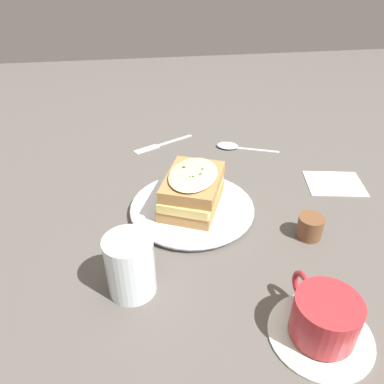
{
  "coord_description": "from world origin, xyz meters",
  "views": [
    {
      "loc": [
        0.11,
        0.62,
        0.46
      ],
      "look_at": [
        0.02,
        0.01,
        0.05
      ],
      "focal_mm": 35.0,
      "sensor_mm": 36.0,
      "label": 1
    }
  ],
  "objects_px": {
    "napkin": "(335,183)",
    "condiment_pot": "(310,227)",
    "fork": "(157,145)",
    "dinner_plate": "(192,208)",
    "water_glass": "(130,266)",
    "sandwich": "(192,190)",
    "spoon": "(231,146)",
    "teacup_with_saucer": "(324,320)"
  },
  "relations": [
    {
      "from": "teacup_with_saucer",
      "to": "spoon",
      "type": "distance_m",
      "value": 0.58
    },
    {
      "from": "napkin",
      "to": "condiment_pot",
      "type": "height_order",
      "value": "condiment_pot"
    },
    {
      "from": "water_glass",
      "to": "napkin",
      "type": "height_order",
      "value": "water_glass"
    },
    {
      "from": "teacup_with_saucer",
      "to": "spoon",
      "type": "bearing_deg",
      "value": -10.57
    },
    {
      "from": "sandwich",
      "to": "water_glass",
      "type": "distance_m",
      "value": 0.23
    },
    {
      "from": "water_glass",
      "to": "dinner_plate",
      "type": "bearing_deg",
      "value": -123.38
    },
    {
      "from": "spoon",
      "to": "sandwich",
      "type": "bearing_deg",
      "value": 172.39
    },
    {
      "from": "napkin",
      "to": "condiment_pot",
      "type": "bearing_deg",
      "value": 50.9
    },
    {
      "from": "dinner_plate",
      "to": "napkin",
      "type": "bearing_deg",
      "value": -170.42
    },
    {
      "from": "dinner_plate",
      "to": "condiment_pot",
      "type": "bearing_deg",
      "value": 152.76
    },
    {
      "from": "teacup_with_saucer",
      "to": "dinner_plate",
      "type": "bearing_deg",
      "value": 14.01
    },
    {
      "from": "dinner_plate",
      "to": "spoon",
      "type": "height_order",
      "value": "dinner_plate"
    },
    {
      "from": "water_glass",
      "to": "spoon",
      "type": "xyz_separation_m",
      "value": [
        -0.27,
        -0.45,
        -0.05
      ]
    },
    {
      "from": "sandwich",
      "to": "fork",
      "type": "relative_size",
      "value": 1.06
    },
    {
      "from": "water_glass",
      "to": "napkin",
      "type": "distance_m",
      "value": 0.52
    },
    {
      "from": "sandwich",
      "to": "napkin",
      "type": "height_order",
      "value": "sandwich"
    },
    {
      "from": "sandwich",
      "to": "condiment_pot",
      "type": "height_order",
      "value": "sandwich"
    },
    {
      "from": "teacup_with_saucer",
      "to": "condiment_pot",
      "type": "xyz_separation_m",
      "value": [
        -0.07,
        -0.2,
        -0.01
      ]
    },
    {
      "from": "water_glass",
      "to": "condiment_pot",
      "type": "bearing_deg",
      "value": -166.15
    },
    {
      "from": "teacup_with_saucer",
      "to": "napkin",
      "type": "bearing_deg",
      "value": -38.44
    },
    {
      "from": "sandwich",
      "to": "fork",
      "type": "bearing_deg",
      "value": -80.55
    },
    {
      "from": "dinner_plate",
      "to": "teacup_with_saucer",
      "type": "height_order",
      "value": "teacup_with_saucer"
    },
    {
      "from": "condiment_pot",
      "to": "teacup_with_saucer",
      "type": "bearing_deg",
      "value": 71.21
    },
    {
      "from": "water_glass",
      "to": "fork",
      "type": "height_order",
      "value": "water_glass"
    },
    {
      "from": "water_glass",
      "to": "napkin",
      "type": "relative_size",
      "value": 0.82
    },
    {
      "from": "water_glass",
      "to": "sandwich",
      "type": "bearing_deg",
      "value": -123.45
    },
    {
      "from": "dinner_plate",
      "to": "spoon",
      "type": "xyz_separation_m",
      "value": [
        -0.15,
        -0.27,
        -0.01
      ]
    },
    {
      "from": "spoon",
      "to": "teacup_with_saucer",
      "type": "bearing_deg",
      "value": -160.03
    },
    {
      "from": "teacup_with_saucer",
      "to": "fork",
      "type": "distance_m",
      "value": 0.64
    },
    {
      "from": "sandwich",
      "to": "napkin",
      "type": "relative_size",
      "value": 1.41
    },
    {
      "from": "dinner_plate",
      "to": "water_glass",
      "type": "height_order",
      "value": "water_glass"
    },
    {
      "from": "dinner_plate",
      "to": "fork",
      "type": "relative_size",
      "value": 1.52
    },
    {
      "from": "fork",
      "to": "condiment_pot",
      "type": "relative_size",
      "value": 3.52
    },
    {
      "from": "teacup_with_saucer",
      "to": "fork",
      "type": "bearing_deg",
      "value": 7.12
    },
    {
      "from": "napkin",
      "to": "water_glass",
      "type": "bearing_deg",
      "value": 27.88
    },
    {
      "from": "fork",
      "to": "napkin",
      "type": "height_order",
      "value": "same"
    },
    {
      "from": "sandwich",
      "to": "spoon",
      "type": "height_order",
      "value": "sandwich"
    },
    {
      "from": "condiment_pot",
      "to": "fork",
      "type": "bearing_deg",
      "value": -58.14
    },
    {
      "from": "sandwich",
      "to": "condiment_pot",
      "type": "bearing_deg",
      "value": 152.37
    },
    {
      "from": "dinner_plate",
      "to": "sandwich",
      "type": "relative_size",
      "value": 1.44
    },
    {
      "from": "teacup_with_saucer",
      "to": "condiment_pot",
      "type": "height_order",
      "value": "teacup_with_saucer"
    },
    {
      "from": "dinner_plate",
      "to": "fork",
      "type": "distance_m",
      "value": 0.31
    }
  ]
}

